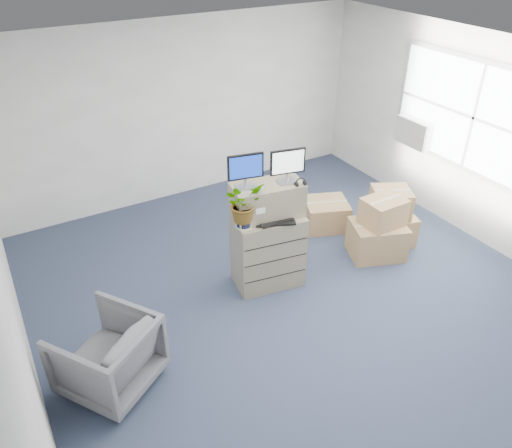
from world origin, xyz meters
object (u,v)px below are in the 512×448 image
(water_bottle, at_px, (275,206))
(filing_cabinet_lower, at_px, (268,250))
(keyboard, at_px, (275,221))
(office_chair, at_px, (107,352))
(monitor_left, at_px, (246,169))
(potted_plant, at_px, (244,207))
(monitor_right, at_px, (288,164))

(water_bottle, bearing_deg, filing_cabinet_lower, -177.90)
(keyboard, height_order, office_chair, keyboard)
(monitor_left, xyz_separation_m, potted_plant, (-0.11, -0.14, -0.39))
(monitor_left, distance_m, office_chair, 2.39)
(filing_cabinet_lower, height_order, keyboard, keyboard)
(filing_cabinet_lower, xyz_separation_m, keyboard, (0.00, -0.14, 0.50))
(filing_cabinet_lower, relative_size, keyboard, 2.08)
(keyboard, xyz_separation_m, potted_plant, (-0.36, 0.10, 0.25))
(monitor_left, relative_size, office_chair, 0.48)
(water_bottle, height_order, office_chair, water_bottle)
(monitor_right, bearing_deg, monitor_left, 177.23)
(monitor_right, relative_size, potted_plant, 0.75)
(monitor_left, distance_m, monitor_right, 0.49)
(monitor_right, distance_m, keyboard, 0.68)
(office_chair, bearing_deg, filing_cabinet_lower, 161.65)
(filing_cabinet_lower, distance_m, water_bottle, 0.62)
(monitor_left, height_order, water_bottle, monitor_left)
(monitor_left, height_order, potted_plant, monitor_left)
(monitor_left, bearing_deg, keyboard, -31.22)
(monitor_left, distance_m, potted_plant, 0.43)
(monitor_right, distance_m, potted_plant, 0.70)
(monitor_left, xyz_separation_m, office_chair, (-1.95, -0.71, -1.19))
(monitor_left, height_order, office_chair, monitor_left)
(potted_plant, bearing_deg, office_chair, -162.63)
(monitor_right, height_order, water_bottle, monitor_right)
(monitor_left, relative_size, water_bottle, 1.62)
(keyboard, bearing_deg, filing_cabinet_lower, 113.58)
(monitor_left, xyz_separation_m, water_bottle, (0.34, -0.10, -0.52))
(monitor_right, bearing_deg, water_bottle, 179.63)
(monitor_left, relative_size, potted_plant, 0.75)
(filing_cabinet_lower, bearing_deg, office_chair, -155.20)
(monitor_left, xyz_separation_m, monitor_right, (0.48, -0.13, -0.00))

